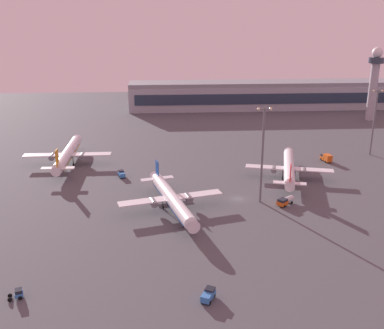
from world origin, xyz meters
name	(u,v)px	position (x,y,z in m)	size (l,w,h in m)	color
ground_plane	(238,199)	(0.00, 0.00, 0.00)	(416.00, 416.00, 0.00)	#4C4C51
terminal_building	(273,95)	(44.45, 142.40, 8.09)	(175.51, 22.40, 16.40)	#9EA3AD
control_tower	(374,79)	(90.44, 106.54, 22.56)	(8.00, 8.00, 39.09)	#A8A8B2
airplane_near_gate	(171,198)	(-21.35, -7.59, 3.96)	(31.61, 40.28, 10.49)	white
airplane_taxiway_distant	(289,168)	(21.16, 17.89, 3.85)	(30.73, 39.17, 10.18)	white
airplane_terminal_side	(68,154)	(-60.72, 38.69, 4.20)	(33.60, 43.25, 11.12)	white
fuel_truck	(285,201)	(13.75, -5.73, 1.37)	(6.23, 5.58, 2.35)	#D85919
baggage_tractor	(121,174)	(-38.74, 22.74, 1.18)	(3.08, 4.53, 2.25)	#3372BF
maintenance_van	(208,295)	(-14.73, -52.76, 1.18)	(3.60, 4.58, 2.25)	#3372BF
pushback_tug	(18,294)	(-54.14, -49.59, 1.07)	(3.45, 2.56, 2.05)	#3372BF
catering_truck	(326,158)	(41.23, 35.57, 1.58)	(3.41, 6.00, 3.05)	#D85919
apron_light_west	(374,118)	(62.60, 43.35, 15.47)	(4.80, 0.90, 27.22)	slate
apron_light_east	(263,150)	(6.52, -2.81, 16.96)	(4.80, 0.90, 30.13)	slate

